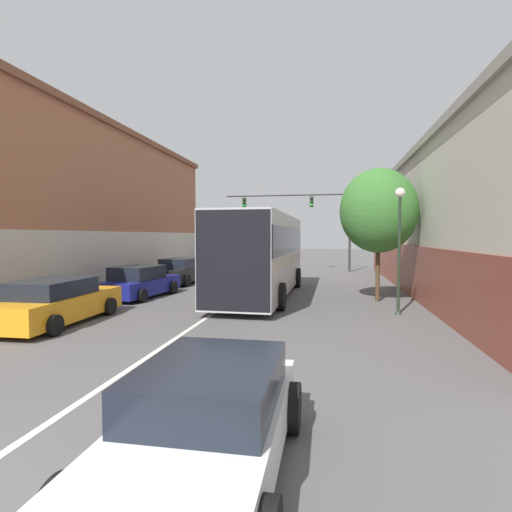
{
  "coord_description": "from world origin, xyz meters",
  "views": [
    {
      "loc": [
        3.93,
        -2.04,
        2.68
      ],
      "look_at": [
        0.91,
        14.26,
        1.83
      ],
      "focal_mm": 28.0,
      "sensor_mm": 36.0,
      "label": 1
    }
  ],
  "objects_px": {
    "street_lamp": "(399,239)",
    "traffic_signal_gantry": "(310,212)",
    "parked_car_left_distant": "(140,282)",
    "hatchback_foreground": "(207,423)",
    "street_tree_near": "(379,211)",
    "parked_car_left_near": "(231,262)",
    "parked_car_left_mid": "(181,271)",
    "parked_car_left_far": "(55,302)",
    "bus": "(262,251)"
  },
  "relations": [
    {
      "from": "street_tree_near",
      "to": "hatchback_foreground",
      "type": "bearing_deg",
      "value": -104.43
    },
    {
      "from": "traffic_signal_gantry",
      "to": "street_lamp",
      "type": "bearing_deg",
      "value": -76.81
    },
    {
      "from": "parked_car_left_far",
      "to": "street_lamp",
      "type": "distance_m",
      "value": 11.24
    },
    {
      "from": "street_tree_near",
      "to": "bus",
      "type": "bearing_deg",
      "value": 172.9
    },
    {
      "from": "parked_car_left_far",
      "to": "street_lamp",
      "type": "relative_size",
      "value": 1.1
    },
    {
      "from": "hatchback_foreground",
      "to": "traffic_signal_gantry",
      "type": "relative_size",
      "value": 0.41
    },
    {
      "from": "parked_car_left_near",
      "to": "parked_car_left_distant",
      "type": "xyz_separation_m",
      "value": [
        -0.46,
        -14.41,
        0.03
      ]
    },
    {
      "from": "bus",
      "to": "parked_car_left_far",
      "type": "height_order",
      "value": "bus"
    },
    {
      "from": "parked_car_left_mid",
      "to": "parked_car_left_distant",
      "type": "distance_m",
      "value": 5.04
    },
    {
      "from": "street_lamp",
      "to": "bus",
      "type": "bearing_deg",
      "value": 147.96
    },
    {
      "from": "traffic_signal_gantry",
      "to": "street_lamp",
      "type": "xyz_separation_m",
      "value": [
        3.84,
        -16.36,
        -1.89
      ]
    },
    {
      "from": "hatchback_foreground",
      "to": "traffic_signal_gantry",
      "type": "height_order",
      "value": "traffic_signal_gantry"
    },
    {
      "from": "hatchback_foreground",
      "to": "parked_car_left_near",
      "type": "xyz_separation_m",
      "value": [
        -6.34,
        26.31,
        0.01
      ]
    },
    {
      "from": "hatchback_foreground",
      "to": "parked_car_left_near",
      "type": "relative_size",
      "value": 0.83
    },
    {
      "from": "traffic_signal_gantry",
      "to": "parked_car_left_far",
      "type": "bearing_deg",
      "value": -108.75
    },
    {
      "from": "hatchback_foreground",
      "to": "parked_car_left_mid",
      "type": "height_order",
      "value": "parked_car_left_mid"
    },
    {
      "from": "hatchback_foreground",
      "to": "street_tree_near",
      "type": "distance_m",
      "value": 13.41
    },
    {
      "from": "parked_car_left_distant",
      "to": "street_lamp",
      "type": "distance_m",
      "value": 10.79
    },
    {
      "from": "parked_car_left_distant",
      "to": "street_tree_near",
      "type": "height_order",
      "value": "street_tree_near"
    },
    {
      "from": "bus",
      "to": "parked_car_left_distant",
      "type": "bearing_deg",
      "value": 105.1
    },
    {
      "from": "bus",
      "to": "street_tree_near",
      "type": "height_order",
      "value": "street_tree_near"
    },
    {
      "from": "street_lamp",
      "to": "street_tree_near",
      "type": "height_order",
      "value": "street_tree_near"
    },
    {
      "from": "parked_car_left_distant",
      "to": "hatchback_foreground",
      "type": "bearing_deg",
      "value": -144.66
    },
    {
      "from": "street_lamp",
      "to": "traffic_signal_gantry",
      "type": "bearing_deg",
      "value": 103.19
    },
    {
      "from": "parked_car_left_far",
      "to": "parked_car_left_distant",
      "type": "height_order",
      "value": "parked_car_left_distant"
    },
    {
      "from": "parked_car_left_near",
      "to": "hatchback_foreground",
      "type": "bearing_deg",
      "value": -160.85
    },
    {
      "from": "hatchback_foreground",
      "to": "traffic_signal_gantry",
      "type": "xyz_separation_m",
      "value": [
        -0.2,
        26.32,
        3.87
      ]
    },
    {
      "from": "bus",
      "to": "parked_car_left_mid",
      "type": "height_order",
      "value": "bus"
    },
    {
      "from": "hatchback_foreground",
      "to": "parked_car_left_mid",
      "type": "xyz_separation_m",
      "value": [
        -6.84,
        16.94,
        0.08
      ]
    },
    {
      "from": "parked_car_left_near",
      "to": "parked_car_left_mid",
      "type": "height_order",
      "value": "parked_car_left_mid"
    },
    {
      "from": "hatchback_foreground",
      "to": "parked_car_left_far",
      "type": "xyz_separation_m",
      "value": [
        -6.91,
        6.57,
        0.05
      ]
    },
    {
      "from": "parked_car_left_near",
      "to": "traffic_signal_gantry",
      "type": "xyz_separation_m",
      "value": [
        6.14,
        0.01,
        3.86
      ]
    },
    {
      "from": "parked_car_left_mid",
      "to": "parked_car_left_distant",
      "type": "xyz_separation_m",
      "value": [
        0.04,
        -5.04,
        -0.03
      ]
    },
    {
      "from": "traffic_signal_gantry",
      "to": "parked_car_left_mid",
      "type": "bearing_deg",
      "value": -125.29
    },
    {
      "from": "bus",
      "to": "parked_car_left_near",
      "type": "relative_size",
      "value": 2.23
    },
    {
      "from": "parked_car_left_distant",
      "to": "traffic_signal_gantry",
      "type": "height_order",
      "value": "traffic_signal_gantry"
    },
    {
      "from": "parked_car_left_mid",
      "to": "parked_car_left_far",
      "type": "distance_m",
      "value": 10.37
    },
    {
      "from": "parked_car_left_near",
      "to": "street_lamp",
      "type": "bearing_deg",
      "value": -143.03
    },
    {
      "from": "street_tree_near",
      "to": "parked_car_left_distant",
      "type": "bearing_deg",
      "value": -175.82
    },
    {
      "from": "hatchback_foreground",
      "to": "street_tree_near",
      "type": "xyz_separation_m",
      "value": [
        3.25,
        12.64,
        3.08
      ]
    },
    {
      "from": "traffic_signal_gantry",
      "to": "parked_car_left_near",
      "type": "bearing_deg",
      "value": -179.92
    },
    {
      "from": "bus",
      "to": "hatchback_foreground",
      "type": "relative_size",
      "value": 2.69
    },
    {
      "from": "bus",
      "to": "street_lamp",
      "type": "height_order",
      "value": "street_lamp"
    },
    {
      "from": "parked_car_left_mid",
      "to": "street_lamp",
      "type": "xyz_separation_m",
      "value": [
        10.47,
        -6.98,
        1.9
      ]
    },
    {
      "from": "parked_car_left_near",
      "to": "parked_car_left_mid",
      "type": "relative_size",
      "value": 1.1
    },
    {
      "from": "parked_car_left_mid",
      "to": "traffic_signal_gantry",
      "type": "distance_m",
      "value": 12.1
    },
    {
      "from": "parked_car_left_mid",
      "to": "street_lamp",
      "type": "distance_m",
      "value": 12.73
    },
    {
      "from": "parked_car_left_mid",
      "to": "street_tree_near",
      "type": "bearing_deg",
      "value": -109.85
    },
    {
      "from": "parked_car_left_far",
      "to": "traffic_signal_gantry",
      "type": "relative_size",
      "value": 0.49
    },
    {
      "from": "bus",
      "to": "street_tree_near",
      "type": "relative_size",
      "value": 1.97
    }
  ]
}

